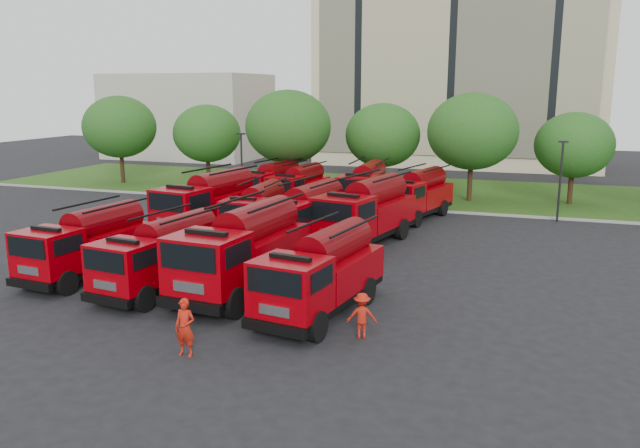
{
  "coord_description": "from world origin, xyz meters",
  "views": [
    {
      "loc": [
        10.2,
        -24.28,
        8.21
      ],
      "look_at": [
        0.66,
        3.79,
        1.8
      ],
      "focal_mm": 35.0,
      "sensor_mm": 36.0,
      "label": 1
    }
  ],
  "objects_px": {
    "firefighter_0": "(186,355)",
    "firefighter_5": "(341,262)",
    "fire_truck_0": "(88,243)",
    "firefighter_4": "(196,261)",
    "fire_truck_4": "(210,203)",
    "fire_truck_6": "(305,216)",
    "fire_truck_5": "(258,211)",
    "fire_truck_8": "(272,183)",
    "fire_truck_1": "(162,255)",
    "fire_truck_9": "(299,186)",
    "fire_truck_10": "(366,188)",
    "fire_truck_11": "(417,195)",
    "fire_truck_7": "(366,212)",
    "fire_truck_3": "(322,272)",
    "firefighter_1": "(148,306)",
    "fire_truck_2": "(243,250)",
    "firefighter_3": "(361,337)",
    "firefighter_2": "(319,329)"
  },
  "relations": [
    {
      "from": "firefighter_0",
      "to": "firefighter_5",
      "type": "xyz_separation_m",
      "value": [
        1.5,
        11.9,
        0.0
      ]
    },
    {
      "from": "fire_truck_0",
      "to": "firefighter_0",
      "type": "bearing_deg",
      "value": -30.6
    },
    {
      "from": "firefighter_4",
      "to": "firefighter_5",
      "type": "xyz_separation_m",
      "value": [
        6.82,
        1.99,
        0.0
      ]
    },
    {
      "from": "fire_truck_4",
      "to": "fire_truck_6",
      "type": "xyz_separation_m",
      "value": [
        6.44,
        -1.53,
        -0.1
      ]
    },
    {
      "from": "fire_truck_5",
      "to": "fire_truck_8",
      "type": "relative_size",
      "value": 0.96
    },
    {
      "from": "fire_truck_1",
      "to": "fire_truck_4",
      "type": "bearing_deg",
      "value": 115.49
    },
    {
      "from": "fire_truck_1",
      "to": "fire_truck_8",
      "type": "relative_size",
      "value": 1.0
    },
    {
      "from": "fire_truck_9",
      "to": "fire_truck_5",
      "type": "bearing_deg",
      "value": -78.44
    },
    {
      "from": "firefighter_4",
      "to": "fire_truck_9",
      "type": "bearing_deg",
      "value": -45.83
    },
    {
      "from": "fire_truck_10",
      "to": "fire_truck_11",
      "type": "height_order",
      "value": "fire_truck_10"
    },
    {
      "from": "fire_truck_8",
      "to": "fire_truck_4",
      "type": "bearing_deg",
      "value": -80.05
    },
    {
      "from": "fire_truck_7",
      "to": "fire_truck_5",
      "type": "bearing_deg",
      "value": -165.96
    },
    {
      "from": "fire_truck_8",
      "to": "fire_truck_11",
      "type": "xyz_separation_m",
      "value": [
        10.98,
        -1.87,
        0.06
      ]
    },
    {
      "from": "fire_truck_0",
      "to": "fire_truck_7",
      "type": "relative_size",
      "value": 0.85
    },
    {
      "from": "fire_truck_0",
      "to": "firefighter_5",
      "type": "distance_m",
      "value": 11.67
    },
    {
      "from": "fire_truck_6",
      "to": "firefighter_0",
      "type": "height_order",
      "value": "fire_truck_6"
    },
    {
      "from": "fire_truck_0",
      "to": "fire_truck_7",
      "type": "xyz_separation_m",
      "value": [
        10.2,
        9.8,
        0.24
      ]
    },
    {
      "from": "fire_truck_1",
      "to": "fire_truck_10",
      "type": "xyz_separation_m",
      "value": [
        3.62,
        19.34,
        0.14
      ]
    },
    {
      "from": "fire_truck_3",
      "to": "fire_truck_11",
      "type": "relative_size",
      "value": 0.99
    },
    {
      "from": "fire_truck_8",
      "to": "fire_truck_0",
      "type": "bearing_deg",
      "value": -83.36
    },
    {
      "from": "fire_truck_8",
      "to": "fire_truck_7",
      "type": "bearing_deg",
      "value": -36.4
    },
    {
      "from": "fire_truck_0",
      "to": "fire_truck_3",
      "type": "distance_m",
      "value": 11.4
    },
    {
      "from": "fire_truck_10",
      "to": "firefighter_0",
      "type": "relative_size",
      "value": 3.92
    },
    {
      "from": "fire_truck_5",
      "to": "firefighter_5",
      "type": "distance_m",
      "value": 7.38
    },
    {
      "from": "firefighter_1",
      "to": "fire_truck_10",
      "type": "bearing_deg",
      "value": 91.22
    },
    {
      "from": "fire_truck_5",
      "to": "fire_truck_8",
      "type": "xyz_separation_m",
      "value": [
        -3.28,
        9.73,
        0.03
      ]
    },
    {
      "from": "fire_truck_11",
      "to": "firefighter_0",
      "type": "relative_size",
      "value": 3.88
    },
    {
      "from": "fire_truck_2",
      "to": "firefighter_4",
      "type": "bearing_deg",
      "value": 145.04
    },
    {
      "from": "fire_truck_8",
      "to": "firefighter_3",
      "type": "bearing_deg",
      "value": -51.74
    },
    {
      "from": "fire_truck_0",
      "to": "firefighter_5",
      "type": "relative_size",
      "value": 3.94
    },
    {
      "from": "fire_truck_3",
      "to": "firefighter_0",
      "type": "xyz_separation_m",
      "value": [
        -2.82,
        -5.0,
        -1.58
      ]
    },
    {
      "from": "fire_truck_5",
      "to": "fire_truck_9",
      "type": "height_order",
      "value": "fire_truck_5"
    },
    {
      "from": "fire_truck_9",
      "to": "fire_truck_7",
      "type": "bearing_deg",
      "value": -45.56
    },
    {
      "from": "fire_truck_2",
      "to": "firefighter_5",
      "type": "height_order",
      "value": "fire_truck_2"
    },
    {
      "from": "fire_truck_1",
      "to": "firefighter_1",
      "type": "distance_m",
      "value": 2.47
    },
    {
      "from": "fire_truck_1",
      "to": "firefighter_3",
      "type": "relative_size",
      "value": 4.35
    },
    {
      "from": "fire_truck_6",
      "to": "firefighter_3",
      "type": "bearing_deg",
      "value": -53.56
    },
    {
      "from": "firefighter_2",
      "to": "firefighter_0",
      "type": "bearing_deg",
      "value": 114.42
    },
    {
      "from": "fire_truck_10",
      "to": "firefighter_5",
      "type": "bearing_deg",
      "value": -82.25
    },
    {
      "from": "fire_truck_4",
      "to": "firefighter_3",
      "type": "xyz_separation_m",
      "value": [
        12.52,
        -12.52,
        -1.77
      ]
    },
    {
      "from": "firefighter_5",
      "to": "fire_truck_3",
      "type": "bearing_deg",
      "value": 100.06
    },
    {
      "from": "fire_truck_6",
      "to": "fire_truck_8",
      "type": "distance_m",
      "value": 13.13
    },
    {
      "from": "fire_truck_3",
      "to": "firefighter_1",
      "type": "bearing_deg",
      "value": -159.41
    },
    {
      "from": "fire_truck_5",
      "to": "firefighter_0",
      "type": "bearing_deg",
      "value": -77.56
    },
    {
      "from": "fire_truck_0",
      "to": "fire_truck_6",
      "type": "height_order",
      "value": "fire_truck_6"
    },
    {
      "from": "fire_truck_4",
      "to": "fire_truck_5",
      "type": "height_order",
      "value": "fire_truck_4"
    },
    {
      "from": "firefighter_0",
      "to": "firefighter_2",
      "type": "xyz_separation_m",
      "value": [
        3.26,
        3.44,
        0.0
      ]
    },
    {
      "from": "fire_truck_8",
      "to": "fire_truck_9",
      "type": "height_order",
      "value": "fire_truck_8"
    },
    {
      "from": "fire_truck_0",
      "to": "fire_truck_8",
      "type": "distance_m",
      "value": 19.35
    },
    {
      "from": "fire_truck_8",
      "to": "firefighter_4",
      "type": "height_order",
      "value": "fire_truck_8"
    }
  ]
}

